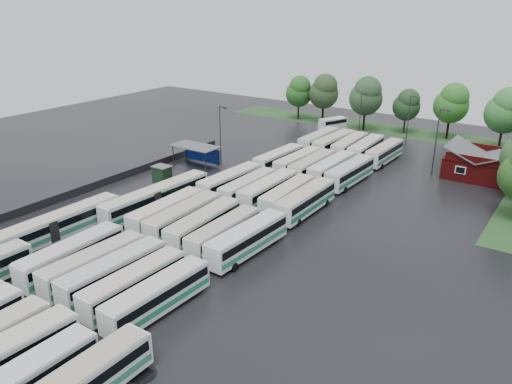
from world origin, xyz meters
The scene contains 49 objects.
ground centered at (0.00, 0.00, 0.00)m, with size 160.00×160.00×0.00m, color black.
brick_building centered at (24.00, 42.77, 1.87)m, with size 10.07×8.60×5.39m.
wash_shed centered at (-17.20, 22.02, 2.99)m, with size 8.20×4.20×3.58m.
utility_hut centered at (-16.20, 12.60, 1.32)m, with size 2.70×2.20×2.62m.
grass_strip_north centered at (2.00, 64.80, 0.01)m, with size 80.00×10.00×0.01m, color #21441C.
west_fence centered at (-22.20, 8.00, 0.60)m, with size 0.10×50.00×1.20m, color #2D2D30.
bus_r0c3 centered at (5.09, -25.71, 1.83)m, with size 3.14×12.04×3.32m.
bus_r1c0 centered at (-4.36, -12.52, 1.83)m, with size 2.82×12.04×3.34m.
bus_r1c1 centered at (-1.05, -12.31, 1.77)m, with size 2.90×11.66×3.22m.
bus_r1c2 centered at (1.83, -12.24, 1.79)m, with size 2.96×11.79×3.26m.
bus_r1c3 centered at (5.04, -12.53, 1.75)m, with size 2.71×11.46×3.18m.
bus_r1c4 centered at (8.27, -12.73, 1.75)m, with size 2.74×11.47×3.18m.
bus_r2c0 centered at (-4.23, 1.39, 1.81)m, with size 2.80×11.91×3.30m.
bus_r2c1 centered at (-1.34, 1.44, 1.84)m, with size 2.92×12.08×3.34m.
bus_r2c2 centered at (1.96, 1.21, 1.83)m, with size 3.12×12.05×3.32m.
bus_r2c3 centered at (5.21, 0.92, 1.75)m, with size 2.53×11.43×3.17m.
bus_r2c4 centered at (8.44, 1.00, 1.83)m, with size 3.01×12.07×3.33m.
bus_r3c0 centered at (-4.34, 14.70, 1.84)m, with size 3.04×12.11×3.34m.
bus_r3c1 centered at (-1.03, 14.49, 1.75)m, with size 2.54×11.44×3.18m.
bus_r3c2 centered at (1.99, 15.08, 1.84)m, with size 2.66×12.02×3.34m.
bus_r3c3 centered at (5.23, 14.84, 1.76)m, with size 2.86×11.59×3.20m.
bus_r3c4 centered at (8.26, 14.54, 1.84)m, with size 2.59×12.01×3.34m.
bus_r4c0 centered at (-4.54, 28.16, 1.76)m, with size 2.92×11.58×3.20m.
bus_r4c1 centered at (-1.05, 28.54, 1.74)m, with size 2.79×11.46×3.17m.
bus_r4c2 centered at (1.89, 28.08, 1.78)m, with size 2.49×11.64×3.24m.
bus_r4c3 centered at (5.07, 28.65, 1.83)m, with size 2.73×12.01×3.33m.
bus_r4c4 centered at (8.22, 28.36, 1.83)m, with size 2.94×12.00×3.32m.
bus_r5c0 centered at (-4.45, 42.27, 1.83)m, with size 2.65×11.98×3.33m.
bus_r5c1 centered at (-1.21, 42.10, 1.85)m, with size 3.04×12.16×3.36m.
bus_r5c2 centered at (1.88, 42.12, 1.80)m, with size 3.01×11.87×3.28m.
bus_r5c3 centered at (5.11, 41.81, 1.82)m, with size 2.99×11.99×3.31m.
bus_r5c4 centered at (8.56, 41.87, 1.74)m, with size 2.69×11.43×3.17m.
artic_bus_west_b centered at (-8.97, 4.32, 1.80)m, with size 3.23×17.59×3.25m.
artic_bus_west_c centered at (-12.15, -9.15, 1.79)m, with size 2.67×17.46×3.24m.
minibus centered at (-9.01, 57.16, 1.50)m, with size 4.60×6.57×2.70m.
tree_north_0 centered at (-20.58, 62.44, 6.59)m, with size 6.19×6.19×10.25m.
tree_north_1 centered at (-14.30, 62.85, 7.18)m, with size 6.74×6.74×11.16m.
tree_north_2 centered at (-3.38, 61.04, 7.53)m, with size 7.07×7.07×11.71m.
tree_north_3 centered at (4.56, 63.94, 6.08)m, with size 5.71×5.71×9.45m.
tree_north_4 centered at (13.42, 64.34, 7.35)m, with size 6.90×6.90×11.42m.
tree_north_5 centered at (23.89, 60.77, 7.76)m, with size 7.29×7.29×12.07m.
lamp_post_ne centered at (17.70, 39.56, 6.33)m, with size 1.68×0.33×10.90m.
lamp_post_nw centered at (-14.33, 25.14, 5.82)m, with size 1.54×0.30×10.03m.
lamp_post_back_w centered at (-2.26, 56.07, 5.24)m, with size 1.39×0.27×9.02m.
lamp_post_back_e centered at (8.10, 54.96, 5.63)m, with size 1.49×0.29×9.70m.
puddle_1 centered at (9.91, -20.90, 0.00)m, with size 3.74×3.74×0.01m, color black.
puddle_2 centered at (-9.41, 2.62, 0.00)m, with size 4.69×4.69×0.01m, color black.
puddle_3 centered at (2.29, -3.46, 0.00)m, with size 3.32×3.32×0.01m, color black.
puddle_4 centered at (13.04, -19.26, 0.00)m, with size 2.26×2.26×0.01m, color black.
Camera 1 is at (37.49, -39.38, 26.78)m, focal length 35.00 mm.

